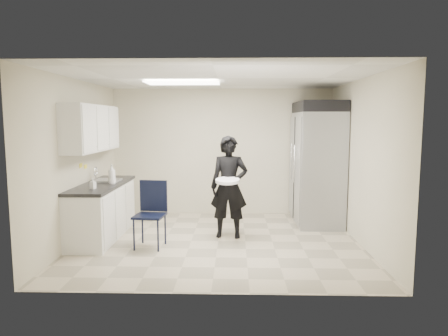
{
  "coord_description": "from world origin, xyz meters",
  "views": [
    {
      "loc": [
        0.26,
        -6.29,
        1.94
      ],
      "look_at": [
        0.09,
        0.2,
        1.18
      ],
      "focal_mm": 32.0,
      "sensor_mm": 36.0,
      "label": 1
    }
  ],
  "objects_px": {
    "man_tuxedo": "(229,187)",
    "lower_counter": "(102,212)",
    "commercial_fridge": "(317,168)",
    "folding_chair": "(150,216)"
  },
  "relations": [
    {
      "from": "lower_counter",
      "to": "man_tuxedo",
      "type": "bearing_deg",
      "value": 1.68
    },
    {
      "from": "lower_counter",
      "to": "commercial_fridge",
      "type": "bearing_deg",
      "value": 15.88
    },
    {
      "from": "folding_chair",
      "to": "man_tuxedo",
      "type": "xyz_separation_m",
      "value": [
        1.21,
        0.6,
        0.35
      ]
    },
    {
      "from": "lower_counter",
      "to": "folding_chair",
      "type": "relative_size",
      "value": 1.92
    },
    {
      "from": "lower_counter",
      "to": "commercial_fridge",
      "type": "relative_size",
      "value": 0.9
    },
    {
      "from": "man_tuxedo",
      "to": "lower_counter",
      "type": "bearing_deg",
      "value": -173.55
    },
    {
      "from": "lower_counter",
      "to": "commercial_fridge",
      "type": "distance_m",
      "value": 3.98
    },
    {
      "from": "folding_chair",
      "to": "lower_counter",
      "type": "bearing_deg",
      "value": 155.97
    },
    {
      "from": "commercial_fridge",
      "to": "folding_chair",
      "type": "relative_size",
      "value": 2.12
    },
    {
      "from": "lower_counter",
      "to": "folding_chair",
      "type": "height_order",
      "value": "folding_chair"
    }
  ]
}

